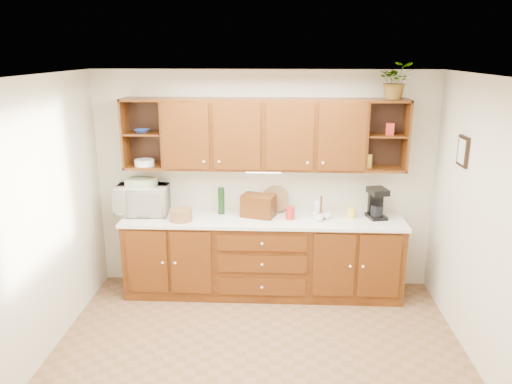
# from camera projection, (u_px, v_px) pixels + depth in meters

# --- Properties ---
(floor) EXTENTS (4.00, 4.00, 0.00)m
(floor) POSITION_uv_depth(u_px,v_px,m) (257.00, 364.00, 4.62)
(floor) COLOR brown
(floor) RESTS_ON ground
(ceiling) EXTENTS (4.00, 4.00, 0.00)m
(ceiling) POSITION_uv_depth(u_px,v_px,m) (258.00, 77.00, 3.91)
(ceiling) COLOR white
(ceiling) RESTS_ON back_wall
(back_wall) EXTENTS (4.00, 0.00, 4.00)m
(back_wall) POSITION_uv_depth(u_px,v_px,m) (264.00, 181.00, 5.94)
(back_wall) COLOR beige
(back_wall) RESTS_ON floor
(left_wall) EXTENTS (0.00, 3.50, 3.50)m
(left_wall) POSITION_uv_depth(u_px,v_px,m) (29.00, 229.00, 4.35)
(left_wall) COLOR beige
(left_wall) RESTS_ON floor
(right_wall) EXTENTS (0.00, 3.50, 3.50)m
(right_wall) POSITION_uv_depth(u_px,v_px,m) (496.00, 237.00, 4.17)
(right_wall) COLOR beige
(right_wall) RESTS_ON floor
(base_cabinets) EXTENTS (3.20, 0.60, 0.90)m
(base_cabinets) POSITION_uv_depth(u_px,v_px,m) (263.00, 257.00, 5.89)
(base_cabinets) COLOR #351606
(base_cabinets) RESTS_ON floor
(countertop) EXTENTS (3.24, 0.64, 0.04)m
(countertop) POSITION_uv_depth(u_px,v_px,m) (263.00, 220.00, 5.75)
(countertop) COLOR silver
(countertop) RESTS_ON base_cabinets
(upper_cabinets) EXTENTS (3.20, 0.33, 0.80)m
(upper_cabinets) POSITION_uv_depth(u_px,v_px,m) (265.00, 134.00, 5.63)
(upper_cabinets) COLOR #351606
(upper_cabinets) RESTS_ON back_wall
(undercabinet_light) EXTENTS (0.40, 0.05, 0.02)m
(undercabinet_light) POSITION_uv_depth(u_px,v_px,m) (263.00, 172.00, 5.69)
(undercabinet_light) COLOR white
(undercabinet_light) RESTS_ON upper_cabinets
(framed_picture) EXTENTS (0.03, 0.24, 0.30)m
(framed_picture) POSITION_uv_depth(u_px,v_px,m) (463.00, 151.00, 4.89)
(framed_picture) COLOR black
(framed_picture) RESTS_ON right_wall
(wicker_basket) EXTENTS (0.33, 0.33, 0.14)m
(wicker_basket) POSITION_uv_depth(u_px,v_px,m) (181.00, 215.00, 5.65)
(wicker_basket) COLOR brown
(wicker_basket) RESTS_ON countertop
(microwave) EXTENTS (0.63, 0.44, 0.33)m
(microwave) POSITION_uv_depth(u_px,v_px,m) (142.00, 200.00, 5.87)
(microwave) COLOR beige
(microwave) RESTS_ON countertop
(towel_stack) EXTENTS (0.35, 0.28, 0.09)m
(towel_stack) POSITION_uv_depth(u_px,v_px,m) (141.00, 182.00, 5.81)
(towel_stack) COLOR #E7D46C
(towel_stack) RESTS_ON microwave
(wine_bottle) EXTENTS (0.09, 0.09, 0.31)m
(wine_bottle) POSITION_uv_depth(u_px,v_px,m) (221.00, 201.00, 5.86)
(wine_bottle) COLOR #113311
(wine_bottle) RESTS_ON countertop
(woven_tray) EXTENTS (0.33, 0.17, 0.32)m
(woven_tray) POSITION_uv_depth(u_px,v_px,m) (275.00, 211.00, 5.96)
(woven_tray) COLOR brown
(woven_tray) RESTS_ON countertop
(bread_box) EXTENTS (0.42, 0.33, 0.26)m
(bread_box) POSITION_uv_depth(u_px,v_px,m) (258.00, 206.00, 5.77)
(bread_box) COLOR #351606
(bread_box) RESTS_ON countertop
(mug_tree) EXTENTS (0.24, 0.25, 0.28)m
(mug_tree) POSITION_uv_depth(u_px,v_px,m) (321.00, 216.00, 5.70)
(mug_tree) COLOR #351606
(mug_tree) RESTS_ON countertop
(canister_red) EXTENTS (0.13, 0.13, 0.14)m
(canister_red) POSITION_uv_depth(u_px,v_px,m) (290.00, 213.00, 5.70)
(canister_red) COLOR #AA2218
(canister_red) RESTS_ON countertop
(canister_white) EXTENTS (0.09, 0.09, 0.19)m
(canister_white) POSITION_uv_depth(u_px,v_px,m) (318.00, 208.00, 5.80)
(canister_white) COLOR white
(canister_white) RESTS_ON countertop
(canister_yellow) EXTENTS (0.12, 0.12, 0.12)m
(canister_yellow) POSITION_uv_depth(u_px,v_px,m) (351.00, 213.00, 5.75)
(canister_yellow) COLOR yellow
(canister_yellow) RESTS_ON countertop
(coffee_maker) EXTENTS (0.24, 0.28, 0.35)m
(coffee_maker) POSITION_uv_depth(u_px,v_px,m) (377.00, 203.00, 5.73)
(coffee_maker) COLOR black
(coffee_maker) RESTS_ON countertop
(bowl_stack) EXTENTS (0.20, 0.20, 0.04)m
(bowl_stack) POSITION_uv_depth(u_px,v_px,m) (142.00, 131.00, 5.67)
(bowl_stack) COLOR navy
(bowl_stack) RESTS_ON upper_cabinets
(plate_stack) EXTENTS (0.28, 0.28, 0.07)m
(plate_stack) POSITION_uv_depth(u_px,v_px,m) (145.00, 163.00, 5.75)
(plate_stack) COLOR white
(plate_stack) RESTS_ON upper_cabinets
(pantry_box_yellow) EXTENTS (0.10, 0.09, 0.15)m
(pantry_box_yellow) POSITION_uv_depth(u_px,v_px,m) (368.00, 161.00, 5.63)
(pantry_box_yellow) COLOR yellow
(pantry_box_yellow) RESTS_ON upper_cabinets
(pantry_box_red) EXTENTS (0.10, 0.09, 0.13)m
(pantry_box_red) POSITION_uv_depth(u_px,v_px,m) (390.00, 129.00, 5.51)
(pantry_box_red) COLOR #AA2218
(pantry_box_red) RESTS_ON upper_cabinets
(potted_plant) EXTENTS (0.39, 0.35, 0.40)m
(potted_plant) POSITION_uv_depth(u_px,v_px,m) (396.00, 81.00, 5.34)
(potted_plant) COLOR #999999
(potted_plant) RESTS_ON upper_cabinets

